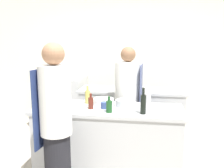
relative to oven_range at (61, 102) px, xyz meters
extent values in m
cube|color=silver|center=(1.26, 0.42, 0.88)|extent=(8.00, 0.06, 2.80)
cube|color=#B7BABC|center=(1.26, -1.71, -0.08)|extent=(1.85, 0.68, 0.88)
cube|color=#B7BABC|center=(1.26, -1.71, 0.38)|extent=(1.92, 0.71, 0.04)
cube|color=#B7BABC|center=(1.48, -0.48, -0.08)|extent=(1.78, 0.61, 0.88)
cube|color=#B7BABC|center=(1.48, -0.48, 0.38)|extent=(1.85, 0.63, 0.04)
cube|color=#B7BABC|center=(0.00, 0.00, 0.00)|extent=(0.94, 0.73, 1.04)
cube|color=black|center=(0.00, -0.36, -0.23)|extent=(0.75, 0.01, 0.36)
cube|color=black|center=(0.00, -0.36, 0.48)|extent=(0.80, 0.01, 0.06)
cylinder|color=silver|center=(0.82, -2.40, 0.66)|extent=(0.33, 0.33, 0.73)
cube|color=navy|center=(0.65, -2.37, 0.56)|extent=(0.06, 0.31, 0.85)
sphere|color=#9E7051|center=(0.82, -2.40, 1.14)|extent=(0.23, 0.23, 0.23)
cylinder|color=black|center=(1.45, -1.05, -0.13)|extent=(0.34, 0.34, 0.77)
cylinder|color=silver|center=(1.45, -1.05, 0.60)|extent=(0.40, 0.40, 0.68)
cube|color=#4C567F|center=(1.66, -1.06, 0.50)|extent=(0.03, 0.38, 0.80)
sphere|color=brown|center=(1.45, -1.05, 1.05)|extent=(0.23, 0.23, 0.23)
cylinder|color=black|center=(1.71, -1.90, 0.52)|extent=(0.07, 0.07, 0.23)
cylinder|color=black|center=(1.71, -1.90, 0.68)|extent=(0.03, 0.03, 0.09)
cylinder|color=silver|center=(1.77, -1.61, 0.51)|extent=(0.07, 0.07, 0.21)
cylinder|color=silver|center=(1.77, -1.61, 0.66)|extent=(0.03, 0.03, 0.08)
cylinder|color=#B2A84C|center=(0.94, -1.52, 0.49)|extent=(0.07, 0.07, 0.18)
cylinder|color=#B2A84C|center=(0.94, -1.52, 0.62)|extent=(0.03, 0.03, 0.07)
cylinder|color=#5B2319|center=(1.05, -1.78, 0.48)|extent=(0.07, 0.07, 0.14)
cylinder|color=#5B2319|center=(1.05, -1.78, 0.58)|extent=(0.03, 0.03, 0.06)
cylinder|color=#19471E|center=(1.30, -1.90, 0.47)|extent=(0.08, 0.08, 0.14)
cylinder|color=#19471E|center=(1.30, -1.90, 0.57)|extent=(0.03, 0.03, 0.06)
cylinder|color=white|center=(1.17, -1.54, 0.44)|extent=(0.28, 0.28, 0.08)
cylinder|color=#B7BABC|center=(1.45, -1.60, 0.45)|extent=(0.22, 0.22, 0.09)
cylinder|color=tan|center=(0.46, -1.56, 0.45)|extent=(0.24, 0.24, 0.09)
cylinder|color=#33477F|center=(1.22, -1.74, 0.44)|extent=(0.09, 0.09, 0.08)
camera|label=1|loc=(1.76, -4.78, 1.28)|focal=40.00mm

